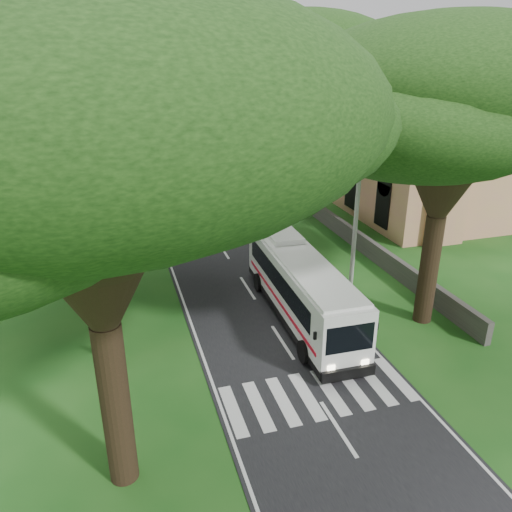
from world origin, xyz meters
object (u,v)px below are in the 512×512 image
object	(u,v)px
church	(402,146)
pole_mid	(252,153)
distant_car_c	(166,135)
pole_far	(207,124)
pedestrian	(110,347)
pole_near	(356,221)
distant_car_b	(134,143)
distant_car_a	(156,159)
coach_bus	(300,286)

from	to	relation	value
church	pole_mid	size ratio (longest dim) A/B	3.00
church	distant_car_c	bearing A→B (deg)	112.08
pole_far	pedestrian	bearing A→B (deg)	-106.93
pole_near	distant_car_b	world-z (taller)	pole_near
church	distant_car_a	xyz separation A→B (m)	(-19.24, 21.19, -4.16)
church	pedestrian	distance (m)	32.08
coach_bus	distant_car_b	world-z (taller)	coach_bus
pole_far	pedestrian	distance (m)	45.47
pole_far	distant_car_c	bearing A→B (deg)	103.40
distant_car_b	distant_car_a	bearing A→B (deg)	-83.30
coach_bus	distant_car_b	bearing A→B (deg)	96.35
church	coach_bus	distance (m)	24.09
pole_far	distant_car_c	distance (m)	15.39
pole_near	pole_mid	world-z (taller)	same
distant_car_a	pedestrian	bearing A→B (deg)	81.79
pole_far	coach_bus	world-z (taller)	pole_far
coach_bus	distant_car_a	xyz separation A→B (m)	(-3.00, 38.70, -1.04)
church	distant_car_a	distance (m)	28.92
church	pedestrian	bearing A→B (deg)	-143.49
church	pole_near	distance (m)	19.88
church	distant_car_a	world-z (taller)	church
distant_car_c	pedestrian	xyz separation A→B (m)	(-9.73, -57.98, 0.02)
pole_far	coach_bus	distance (m)	42.21
pole_mid	pole_far	xyz separation A→B (m)	(0.00, 20.00, 0.00)
pole_near	distant_car_c	bearing A→B (deg)	93.64
pole_near	coach_bus	distance (m)	4.96
pole_near	coach_bus	bearing A→B (deg)	-153.06
pole_far	distant_car_c	size ratio (longest dim) A/B	1.57
church	distant_car_b	distance (m)	39.82
distant_car_c	church	bearing A→B (deg)	102.65
distant_car_b	distant_car_c	bearing A→B (deg)	46.31
coach_bus	distant_car_b	distance (m)	51.39
pole_near	distant_car_a	xyz separation A→B (m)	(-6.87, 36.74, -3.43)
distant_car_a	distant_car_b	size ratio (longest dim) A/B	1.07
distant_car_b	pedestrian	bearing A→B (deg)	-95.86
church	pole_far	bearing A→B (deg)	116.82
pole_far	pedestrian	xyz separation A→B (m)	(-13.21, -43.38, -3.39)
pole_near	coach_bus	xyz separation A→B (m)	(-3.87, -1.97, -2.39)
pole_near	pedestrian	world-z (taller)	pole_near
pole_mid	distant_car_a	distance (m)	18.41
coach_bus	pedestrian	size ratio (longest dim) A/B	7.19
pole_near	distant_car_a	world-z (taller)	pole_near
distant_car_a	distant_car_c	size ratio (longest dim) A/B	0.83
distant_car_c	pedestrian	bearing A→B (deg)	71.04
pole_far	distant_car_b	xyz separation A→B (m)	(-8.50, 9.20, -3.50)
distant_car_a	pole_near	bearing A→B (deg)	101.36
distant_car_a	pole_far	bearing A→B (deg)	-153.83
church	coach_bus	bearing A→B (deg)	-132.83
distant_car_a	pedestrian	xyz separation A→B (m)	(-6.33, -40.12, 0.03)
church	coach_bus	world-z (taller)	church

